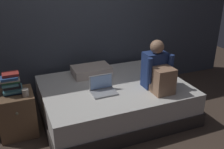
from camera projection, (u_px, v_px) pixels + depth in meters
name	position (u px, v px, depth m)	size (l,w,h in m)	color
ground_plane	(109.00, 128.00, 3.49)	(8.00, 8.00, 0.00)	#47382D
wall_back	(79.00, 11.00, 3.97)	(5.60, 0.10, 2.70)	#424751
bed	(114.00, 100.00, 3.72)	(2.00, 1.50, 0.47)	#332D2B
nightstand	(17.00, 113.00, 3.29)	(0.44, 0.46, 0.56)	brown
person_sitting	(158.00, 71.00, 3.42)	(0.39, 0.44, 0.66)	navy
laptop	(103.00, 88.00, 3.39)	(0.32, 0.23, 0.22)	#9EA0A5
pillow	(91.00, 71.00, 3.92)	(0.56, 0.36, 0.13)	beige
book_stack	(11.00, 84.00, 3.14)	(0.24, 0.18, 0.26)	#284C84
mug	(25.00, 93.00, 3.10)	(0.08, 0.08, 0.09)	#BCB2A3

